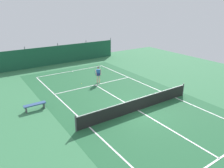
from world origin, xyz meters
name	(u,v)px	position (x,y,z in m)	size (l,w,h in m)	color
ground_plane	(138,110)	(0.00, 0.00, 0.00)	(36.00, 36.00, 0.00)	#387A4C
court_surface	(138,110)	(0.00, 0.00, 0.00)	(11.02, 26.60, 0.01)	#236038
tennis_net	(138,104)	(0.00, 0.00, 0.51)	(10.12, 0.10, 1.10)	black
back_fence	(58,58)	(0.00, 16.35, 0.67)	(16.30, 0.98, 2.70)	#195138
tennis_player	(98,74)	(0.59, 6.78, 0.96)	(0.85, 0.64, 1.64)	beige
tennis_ball_near_player	(99,65)	(3.88, 12.26, 0.03)	(0.07, 0.07, 0.07)	#CCDB33
tennis_ball_midcourt	(112,72)	(3.61, 8.88, 0.03)	(0.07, 0.07, 0.07)	#CCDB33
tennis_ball_by_sideline	(82,84)	(-0.98, 7.40, 0.03)	(0.07, 0.07, 0.07)	#CCDB33
courtside_bench	(35,105)	(-6.31, 4.36, 0.37)	(1.60, 0.40, 0.49)	#335184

